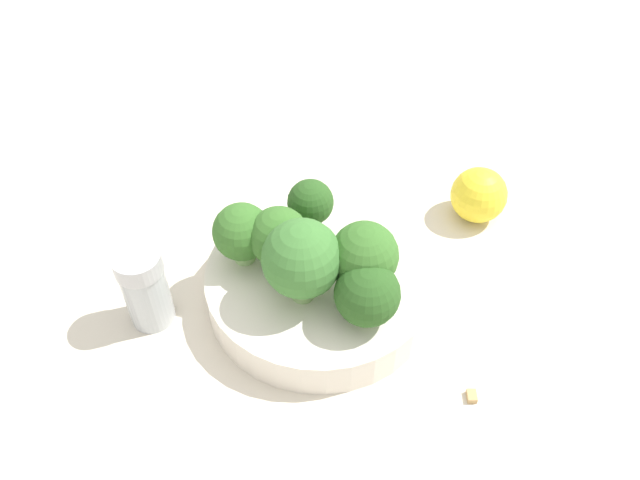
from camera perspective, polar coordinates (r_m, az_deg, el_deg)
The scene contains 12 objects.
ground_plane at distance 0.52m, azimuth 0.00°, elevation -5.23°, with size 3.00×3.00×0.00m, color beige.
bowl at distance 0.51m, azimuth 0.00°, elevation -4.07°, with size 0.18×0.18×0.03m, color silver.
broccoli_floret_0 at distance 0.49m, azimuth -7.15°, elevation 0.65°, with size 0.05×0.05×0.05m.
broccoli_floret_1 at distance 0.48m, azimuth -3.76°, elevation 0.17°, with size 0.05×0.05×0.06m.
broccoli_floret_2 at distance 0.45m, azimuth 3.84°, elevation -5.33°, with size 0.05×0.05×0.05m.
broccoli_floret_3 at distance 0.45m, azimuth -1.67°, elevation -1.82°, with size 0.06×0.06×0.07m.
broccoli_floret_4 at distance 0.46m, azimuth 4.07°, elevation -1.48°, with size 0.05×0.05×0.06m.
broccoli_floret_5 at distance 0.51m, azimuth -0.88°, elevation 3.33°, with size 0.04×0.04×0.05m.
pepper_shaker at distance 0.50m, azimuth -15.70°, elevation -4.20°, with size 0.04×0.04×0.07m.
lemon_wedge at distance 0.59m, azimuth 14.31°, elevation 4.01°, with size 0.05×0.05×0.05m, color yellow.
almond_crumb_0 at distance 0.48m, azimuth 13.75°, elevation -13.55°, with size 0.01×0.01×0.01m, color tan.
almond_crumb_1 at distance 0.56m, azimuth -8.72°, elevation -0.31°, with size 0.01×0.00×0.01m, color tan.
Camera 1 is at (-0.19, -0.26, 0.41)m, focal length 35.00 mm.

